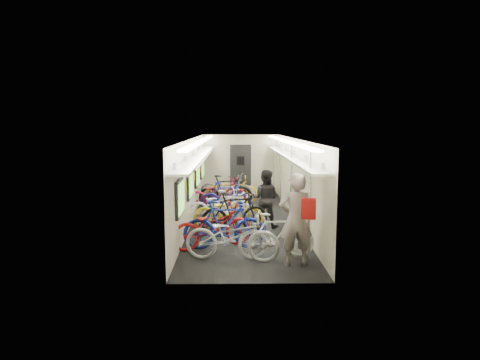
{
  "coord_description": "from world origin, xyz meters",
  "views": [
    {
      "loc": [
        -0.31,
        -12.29,
        2.81
      ],
      "look_at": [
        -0.1,
        0.44,
        1.15
      ],
      "focal_mm": 32.0,
      "sensor_mm": 36.0,
      "label": 1
    }
  ],
  "objects_px": {
    "backpack": "(309,209)",
    "bicycle_0": "(232,236)",
    "passenger_near": "(296,220)",
    "passenger_mid": "(265,198)",
    "bicycle_1": "(224,225)"
  },
  "relations": [
    {
      "from": "bicycle_0",
      "to": "passenger_mid",
      "type": "xyz_separation_m",
      "value": [
        0.9,
        2.94,
        0.27
      ]
    },
    {
      "from": "bicycle_1",
      "to": "backpack",
      "type": "distance_m",
      "value": 2.47
    },
    {
      "from": "backpack",
      "to": "bicycle_0",
      "type": "bearing_deg",
      "value": 162.27
    },
    {
      "from": "passenger_mid",
      "to": "passenger_near",
      "type": "bearing_deg",
      "value": 115.56
    },
    {
      "from": "bicycle_1",
      "to": "bicycle_0",
      "type": "bearing_deg",
      "value": -172.23
    },
    {
      "from": "passenger_near",
      "to": "passenger_mid",
      "type": "bearing_deg",
      "value": -86.11
    },
    {
      "from": "passenger_mid",
      "to": "backpack",
      "type": "xyz_separation_m",
      "value": [
        0.5,
        -3.87,
        0.49
      ]
    },
    {
      "from": "bicycle_0",
      "to": "passenger_near",
      "type": "distance_m",
      "value": 1.36
    },
    {
      "from": "bicycle_0",
      "to": "passenger_mid",
      "type": "height_order",
      "value": "passenger_mid"
    },
    {
      "from": "bicycle_1",
      "to": "backpack",
      "type": "height_order",
      "value": "backpack"
    },
    {
      "from": "passenger_near",
      "to": "passenger_mid",
      "type": "xyz_separation_m",
      "value": [
        -0.36,
        3.24,
        -0.14
      ]
    },
    {
      "from": "bicycle_0",
      "to": "backpack",
      "type": "xyz_separation_m",
      "value": [
        1.4,
        -0.93,
        0.76
      ]
    },
    {
      "from": "bicycle_1",
      "to": "passenger_near",
      "type": "bearing_deg",
      "value": -132.04
    },
    {
      "from": "bicycle_1",
      "to": "backpack",
      "type": "xyz_separation_m",
      "value": [
        1.58,
        -1.76,
        0.72
      ]
    },
    {
      "from": "bicycle_0",
      "to": "bicycle_1",
      "type": "height_order",
      "value": "bicycle_1"
    }
  ]
}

